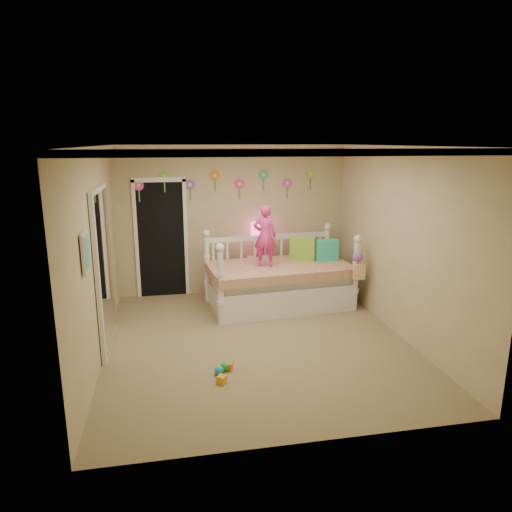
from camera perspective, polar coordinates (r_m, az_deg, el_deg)
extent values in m
cube|color=#7F684C|center=(6.47, 0.13, -10.37)|extent=(4.00, 4.50, 0.01)
cube|color=white|center=(5.90, 0.14, 13.32)|extent=(4.00, 4.50, 0.01)
cube|color=tan|center=(8.23, -2.85, 4.37)|extent=(4.00, 0.01, 2.60)
cube|color=tan|center=(6.01, -18.92, 0.07)|extent=(0.01, 4.50, 2.60)
cube|color=tan|center=(6.72, 17.14, 1.59)|extent=(0.01, 4.50, 2.60)
cube|color=#25BC93|center=(7.87, 8.68, 0.70)|extent=(0.37, 0.14, 0.36)
cube|color=#80BC39|center=(7.87, 5.65, 0.89)|extent=(0.44, 0.27, 0.39)
imported|color=#E93596|center=(7.38, 1.10, 2.48)|extent=(0.40, 0.31, 0.99)
cube|color=white|center=(8.34, 0.32, -2.34)|extent=(0.41, 0.32, 0.66)
sphere|color=#F5209B|center=(8.23, 0.32, 0.43)|extent=(0.17, 0.17, 0.17)
cylinder|color=#F5209B|center=(8.19, 0.33, 1.64)|extent=(0.03, 0.03, 0.35)
cylinder|color=#FF4C98|center=(8.15, 0.33, 3.18)|extent=(0.28, 0.28, 0.26)
cube|color=black|center=(8.19, -11.51, 2.17)|extent=(0.90, 0.04, 2.07)
cube|color=white|center=(6.36, -18.03, -1.47)|extent=(0.07, 1.30, 2.10)
cube|color=white|center=(5.09, -20.14, 0.44)|extent=(0.05, 0.34, 0.42)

